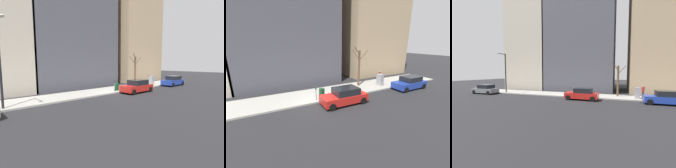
{
  "view_description": "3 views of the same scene",
  "coord_description": "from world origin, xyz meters",
  "views": [
    {
      "loc": [
        -14.26,
        14.34,
        3.52
      ],
      "look_at": [
        0.56,
        0.37,
        1.07
      ],
      "focal_mm": 28.0,
      "sensor_mm": 36.0,
      "label": 1
    },
    {
      "loc": [
        -12.22,
        4.47,
        5.59
      ],
      "look_at": [
        1.44,
        -2.84,
        1.1
      ],
      "focal_mm": 24.0,
      "sensor_mm": 36.0,
      "label": 2
    },
    {
      "loc": [
        -19.9,
        -6.44,
        3.46
      ],
      "look_at": [
        1.47,
        1.36,
        1.76
      ],
      "focal_mm": 24.0,
      "sensor_mm": 36.0,
      "label": 3
    }
  ],
  "objects": [
    {
      "name": "trash_bin",
      "position": [
        0.9,
        -0.73,
        0.6
      ],
      "size": [
        0.56,
        0.56,
        0.9
      ],
      "primitive_type": "cylinder",
      "color": "#14381E",
      "rests_on": "sidewalk"
    },
    {
      "name": "pedestrian_near_meter",
      "position": [
        2.26,
        -9.54,
        1.09
      ],
      "size": [
        0.39,
        0.36,
        1.66
      ],
      "rotation": [
        0.0,
        0.0,
        5.94
      ],
      "color": "#1E1E2D",
      "rests_on": "sidewalk"
    },
    {
      "name": "parked_car_red",
      "position": [
        -1.23,
        -2.08,
        0.74
      ],
      "size": [
        1.96,
        4.22,
        1.52
      ],
      "rotation": [
        0.0,
        0.0,
        -0.01
      ],
      "color": "red",
      "rests_on": "ground"
    },
    {
      "name": "office_tower_left",
      "position": [
        10.72,
        -13.37,
        11.39
      ],
      "size": [
        10.45,
        10.45,
        22.79
      ],
      "primitive_type": "cube",
      "color": "tan",
      "rests_on": "ground"
    },
    {
      "name": "streetlamp",
      "position": [
        0.28,
        11.55,
        4.02
      ],
      "size": [
        1.97,
        0.32,
        6.5
      ],
      "color": "black",
      "rests_on": "sidewalk"
    },
    {
      "name": "ground_plane",
      "position": [
        0.0,
        0.0,
        0.0
      ],
      "size": [
        120.0,
        120.0,
        0.0
      ],
      "primitive_type": "plane",
      "color": "#232326"
    },
    {
      "name": "parked_car_blue",
      "position": [
        -1.03,
        -11.29,
        0.74
      ],
      "size": [
        1.94,
        4.21,
        1.52
      ],
      "rotation": [
        0.0,
        0.0,
        -0.0
      ],
      "color": "#1E389E",
      "rests_on": "ground"
    },
    {
      "name": "bare_tree",
      "position": [
        2.6,
        -6.36,
        2.45
      ],
      "size": [
        1.34,
        2.06,
        4.83
      ],
      "color": "brown",
      "rests_on": "sidewalk"
    },
    {
      "name": "sidewalk",
      "position": [
        2.0,
        0.0,
        0.07
      ],
      "size": [
        4.0,
        36.0,
        0.15
      ],
      "primitive_type": "cube",
      "color": "#9E9B93",
      "rests_on": "ground"
    },
    {
      "name": "utility_box",
      "position": [
        1.3,
        -8.76,
        0.85
      ],
      "size": [
        0.83,
        0.61,
        1.43
      ],
      "color": "#A8A399",
      "rests_on": "sidewalk"
    },
    {
      "name": "parking_meter",
      "position": [
        0.45,
        0.03,
        0.98
      ],
      "size": [
        0.14,
        0.1,
        1.35
      ],
      "color": "slate",
      "rests_on": "sidewalk"
    }
  ]
}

